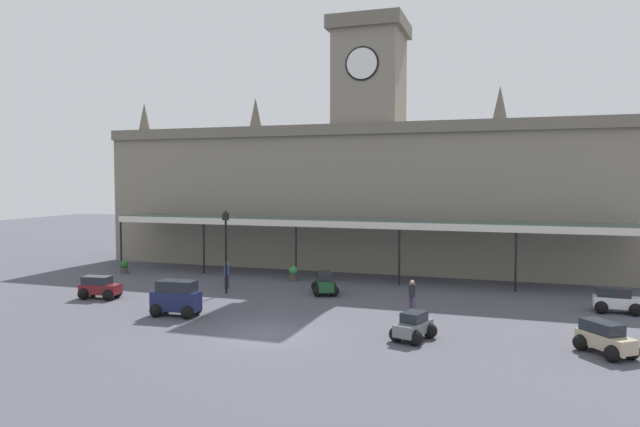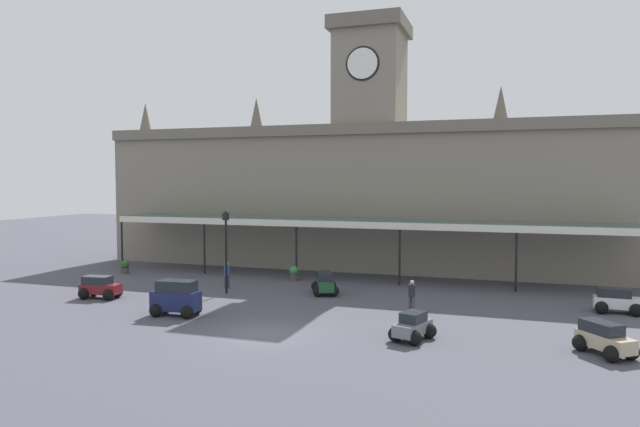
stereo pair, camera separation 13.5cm
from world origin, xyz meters
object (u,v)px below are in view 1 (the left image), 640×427
(car_green_estate, at_px, (325,284))
(pedestrian_crossing_forecourt, at_px, (227,274))
(car_maroon_estate, at_px, (100,289))
(planter_forecourt_centre, at_px, (124,267))
(planter_by_canopy, at_px, (294,273))
(pedestrian_beside_cars, at_px, (412,295))
(car_beige_estate, at_px, (605,340))
(car_white_estate, at_px, (617,302))
(car_grey_sedan, at_px, (413,328))
(victorian_lamppost, at_px, (226,242))
(car_navy_van, at_px, (176,300))

(car_green_estate, height_order, pedestrian_crossing_forecourt, pedestrian_crossing_forecourt)
(car_maroon_estate, xyz_separation_m, planter_forecourt_centre, (-4.18, 7.72, -0.07))
(planter_by_canopy, bearing_deg, planter_forecourt_centre, -174.73)
(car_maroon_estate, relative_size, planter_forecourt_centre, 2.43)
(pedestrian_beside_cars, xyz_separation_m, planter_forecourt_centre, (-21.69, 5.64, -0.42))
(car_beige_estate, distance_m, pedestrian_beside_cars, 9.45)
(car_white_estate, distance_m, planter_by_canopy, 19.29)
(car_grey_sedan, distance_m, planter_forecourt_centre, 24.89)
(car_beige_estate, relative_size, victorian_lamppost, 0.49)
(car_navy_van, xyz_separation_m, planter_forecourt_centre, (-10.63, 9.98, -0.32))
(car_green_estate, relative_size, car_white_estate, 1.06)
(car_navy_van, relative_size, planter_by_canopy, 2.57)
(car_grey_sedan, xyz_separation_m, pedestrian_crossing_forecourt, (-12.87, 7.84, 0.41))
(car_grey_sedan, distance_m, car_beige_estate, 7.37)
(pedestrian_crossing_forecourt, xyz_separation_m, planter_by_canopy, (2.98, 3.91, -0.42))
(car_white_estate, xyz_separation_m, pedestrian_crossing_forecourt, (-21.93, -0.28, 0.34))
(car_navy_van, xyz_separation_m, car_maroon_estate, (-6.45, 2.26, -0.24))
(car_beige_estate, height_order, pedestrian_crossing_forecourt, pedestrian_crossing_forecourt)
(pedestrian_crossing_forecourt, bearing_deg, car_navy_van, -82.40)
(pedestrian_beside_cars, bearing_deg, pedestrian_crossing_forecourt, 166.44)
(car_beige_estate, height_order, pedestrian_beside_cars, pedestrian_beside_cars)
(car_green_estate, height_order, car_white_estate, same)
(car_maroon_estate, bearing_deg, planter_forecourt_centre, 118.41)
(car_white_estate, height_order, car_beige_estate, same)
(car_navy_van, relative_size, planter_forecourt_centre, 2.57)
(car_grey_sedan, xyz_separation_m, pedestrian_beside_cars, (-0.85, 4.94, 0.41))
(car_navy_van, height_order, pedestrian_crossing_forecourt, car_navy_van)
(car_white_estate, distance_m, pedestrian_crossing_forecourt, 21.94)
(car_green_estate, xyz_separation_m, pedestrian_beside_cars, (5.68, -3.17, 0.34))
(pedestrian_beside_cars, bearing_deg, car_beige_estate, -29.59)
(car_white_estate, height_order, victorian_lamppost, victorian_lamppost)
(car_grey_sedan, relative_size, planter_forecourt_centre, 2.32)
(car_green_estate, relative_size, planter_by_canopy, 2.52)
(car_navy_van, bearing_deg, victorian_lamppost, 92.16)
(car_white_estate, bearing_deg, victorian_lamppost, -175.23)
(planter_by_canopy, bearing_deg, pedestrian_crossing_forecourt, -127.34)
(car_maroon_estate, height_order, car_beige_estate, same)
(car_green_estate, height_order, car_grey_sedan, car_green_estate)
(pedestrian_beside_cars, bearing_deg, planter_by_canopy, 143.00)
(car_white_estate, bearing_deg, car_maroon_estate, -169.15)
(pedestrian_crossing_forecourt, bearing_deg, car_white_estate, 0.74)
(car_maroon_estate, relative_size, pedestrian_beside_cars, 1.40)
(car_white_estate, height_order, planter_forecourt_centre, car_white_estate)
(pedestrian_crossing_forecourt, bearing_deg, car_beige_estate, -20.49)
(car_navy_van, distance_m, planter_by_canopy, 11.33)
(car_white_estate, xyz_separation_m, car_beige_estate, (-1.70, -7.85, 0.00))
(car_beige_estate, height_order, planter_forecourt_centre, car_beige_estate)
(car_green_estate, xyz_separation_m, victorian_lamppost, (-5.59, -1.76, 2.51))
(victorian_lamppost, height_order, planter_forecourt_centre, victorian_lamppost)
(planter_by_canopy, bearing_deg, car_green_estate, -47.31)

